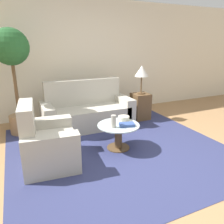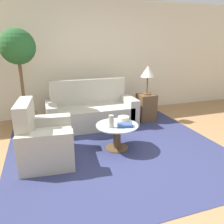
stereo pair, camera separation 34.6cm
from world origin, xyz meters
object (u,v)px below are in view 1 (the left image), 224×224
(table_lamp, at_px, (142,72))
(bowl, at_px, (124,118))
(sofa_main, at_px, (87,112))
(vase, at_px, (114,121))
(potted_plant, at_px, (12,61))
(armchair, at_px, (46,145))
(book_stack, at_px, (127,125))
(coffee_table, at_px, (118,133))

(table_lamp, distance_m, bowl, 1.45)
(sofa_main, relative_size, table_lamp, 2.92)
(vase, bearing_deg, potted_plant, 132.09)
(armchair, bearing_deg, table_lamp, -58.10)
(armchair, height_order, potted_plant, potted_plant)
(book_stack, bearing_deg, potted_plant, 151.51)
(table_lamp, relative_size, bowl, 3.20)
(coffee_table, bearing_deg, potted_plant, 136.29)
(table_lamp, height_order, book_stack, table_lamp)
(table_lamp, distance_m, vase, 1.78)
(armchair, relative_size, vase, 4.86)
(coffee_table, distance_m, table_lamp, 1.74)
(coffee_table, distance_m, vase, 0.28)
(armchair, relative_size, book_stack, 3.59)
(coffee_table, relative_size, table_lamp, 1.09)
(vase, bearing_deg, coffee_table, 32.43)
(coffee_table, relative_size, potted_plant, 0.35)
(bowl, bearing_deg, armchair, -173.08)
(sofa_main, xyz_separation_m, bowl, (0.32, -1.03, 0.15))
(coffee_table, xyz_separation_m, table_lamp, (1.09, 1.11, 0.79))
(armchair, distance_m, potted_plant, 1.73)
(bowl, relative_size, book_stack, 0.72)
(coffee_table, bearing_deg, bowl, 42.60)
(sofa_main, bearing_deg, armchair, -129.86)
(coffee_table, distance_m, bowl, 0.30)
(sofa_main, relative_size, book_stack, 6.72)
(sofa_main, distance_m, book_stack, 1.32)
(vase, distance_m, book_stack, 0.23)
(coffee_table, bearing_deg, armchair, 179.99)
(potted_plant, bearing_deg, bowl, -36.92)
(potted_plant, height_order, bowl, potted_plant)
(armchair, relative_size, potted_plant, 0.50)
(coffee_table, xyz_separation_m, bowl, (0.17, 0.16, 0.18))
(armchair, xyz_separation_m, vase, (1.01, -0.08, 0.22))
(coffee_table, height_order, bowl, bowl)
(bowl, bearing_deg, coffee_table, -137.40)
(sofa_main, distance_m, armchair, 1.55)
(table_lamp, bearing_deg, bowl, -133.79)
(armchair, distance_m, coffee_table, 1.13)
(armchair, bearing_deg, coffee_table, -84.71)
(table_lamp, bearing_deg, book_stack, -129.19)
(sofa_main, distance_m, table_lamp, 1.45)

